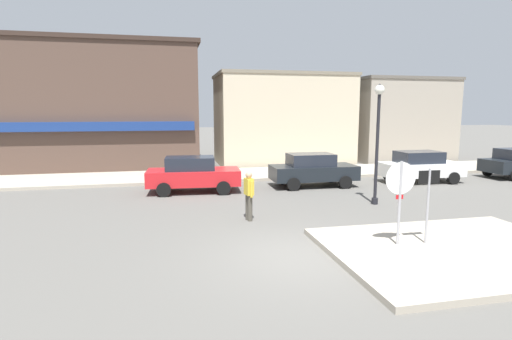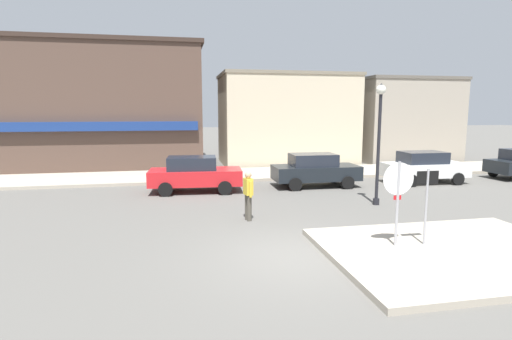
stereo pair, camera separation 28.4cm
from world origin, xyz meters
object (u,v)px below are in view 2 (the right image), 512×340
Objects in this scene: lamp_post at (379,127)px; pedestrian_crossing_near at (248,194)px; one_way_sign at (426,199)px; parked_car_nearest at (195,174)px; stop_sign at (398,193)px; parked_car_second at (315,170)px; parked_car_third at (424,167)px.

lamp_post is 2.82× the size of pedestrian_crossing_near.
one_way_sign is 0.51× the size of parked_car_nearest.
lamp_post is at bearing 75.63° from one_way_sign.
pedestrian_crossing_near is (-3.15, 3.59, -0.65)m from stop_sign.
stop_sign is at bearing 175.90° from one_way_sign.
parked_car_nearest is at bearing 118.27° from stop_sign.
one_way_sign is (0.77, -0.06, -0.19)m from stop_sign.
lamp_post is 1.13× the size of parked_car_second.
parked_car_second is at bearing 83.71° from stop_sign.
one_way_sign reaches higher than pedestrian_crossing_near.
lamp_post is (2.01, 4.80, 1.44)m from stop_sign.
lamp_post is (1.24, 4.85, 1.63)m from one_way_sign.
stop_sign is 0.56× the size of parked_car_nearest.
lamp_post is 4.62m from parked_car_second.
parked_car_third is at bearing -0.02° from parked_car_nearest.
parked_car_nearest is at bearing 150.05° from lamp_post.
parked_car_third is 10.96m from pedestrian_crossing_near.
parked_car_second is (0.19, 8.81, -0.52)m from one_way_sign.
parked_car_second is 6.61m from pedestrian_crossing_near.
parked_car_second and parked_car_third have the same top height.
parked_car_nearest is 5.61m from parked_car_second.
stop_sign is 1.43× the size of pedestrian_crossing_near.
stop_sign is 9.82m from parked_car_nearest.
stop_sign is 5.40m from lamp_post.
one_way_sign reaches higher than parked_car_third.
parked_car_second is at bearing 51.44° from pedestrian_crossing_near.
parked_car_second is 5.62m from parked_car_third.
one_way_sign reaches higher than parked_car_second.
lamp_post reaches higher than one_way_sign.
stop_sign is at bearing -96.29° from parked_car_second.
stop_sign is 0.57× the size of parked_car_third.
parked_car_nearest is at bearing -178.72° from parked_car_second.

